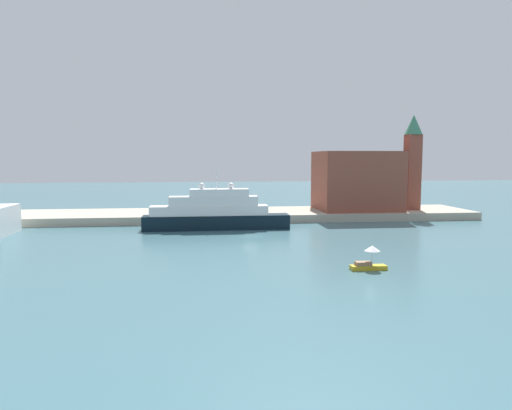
{
  "coord_description": "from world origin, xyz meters",
  "views": [
    {
      "loc": [
        -8.86,
        -83.45,
        14.09
      ],
      "look_at": [
        1.64,
        6.0,
        5.1
      ],
      "focal_mm": 32.77,
      "sensor_mm": 36.0,
      "label": 1
    }
  ],
  "objects_px": {
    "small_motorboat": "(369,260)",
    "bell_tower": "(413,158)",
    "large_yacht": "(215,213)",
    "harbor_building": "(357,181)",
    "parked_car": "(187,211)",
    "mooring_bollard": "(246,214)",
    "person_figure": "(204,209)"
  },
  "relations": [
    {
      "from": "small_motorboat",
      "to": "person_figure",
      "type": "distance_m",
      "value": 54.03
    },
    {
      "from": "small_motorboat",
      "to": "mooring_bollard",
      "type": "bearing_deg",
      "value": 104.37
    },
    {
      "from": "bell_tower",
      "to": "person_figure",
      "type": "relative_size",
      "value": 12.53
    },
    {
      "from": "large_yacht",
      "to": "small_motorboat",
      "type": "distance_m",
      "value": 41.03
    },
    {
      "from": "person_figure",
      "to": "mooring_bollard",
      "type": "xyz_separation_m",
      "value": [
        8.98,
        -5.16,
        -0.51
      ]
    },
    {
      "from": "bell_tower",
      "to": "mooring_bollard",
      "type": "bearing_deg",
      "value": -170.77
    },
    {
      "from": "large_yacht",
      "to": "bell_tower",
      "type": "xyz_separation_m",
      "value": [
        48.06,
        14.92,
        11.02
      ]
    },
    {
      "from": "bell_tower",
      "to": "large_yacht",
      "type": "bearing_deg",
      "value": -162.75
    },
    {
      "from": "harbor_building",
      "to": "person_figure",
      "type": "distance_m",
      "value": 37.27
    },
    {
      "from": "large_yacht",
      "to": "person_figure",
      "type": "xyz_separation_m",
      "value": [
        -1.98,
        13.41,
        -0.62
      ]
    },
    {
      "from": "person_figure",
      "to": "mooring_bollard",
      "type": "bearing_deg",
      "value": -29.89
    },
    {
      "from": "person_figure",
      "to": "small_motorboat",
      "type": "bearing_deg",
      "value": -67.73
    },
    {
      "from": "large_yacht",
      "to": "parked_car",
      "type": "relative_size",
      "value": 6.52
    },
    {
      "from": "large_yacht",
      "to": "small_motorboat",
      "type": "height_order",
      "value": "large_yacht"
    },
    {
      "from": "person_figure",
      "to": "bell_tower",
      "type": "bearing_deg",
      "value": 1.73
    },
    {
      "from": "large_yacht",
      "to": "harbor_building",
      "type": "relative_size",
      "value": 1.55
    },
    {
      "from": "small_motorboat",
      "to": "mooring_bollard",
      "type": "distance_m",
      "value": 46.28
    },
    {
      "from": "harbor_building",
      "to": "bell_tower",
      "type": "xyz_separation_m",
      "value": [
        13.39,
        -1.26,
        5.48
      ]
    },
    {
      "from": "large_yacht",
      "to": "small_motorboat",
      "type": "bearing_deg",
      "value": -63.19
    },
    {
      "from": "large_yacht",
      "to": "mooring_bollard",
      "type": "xyz_separation_m",
      "value": [
        7.0,
        8.25,
        -1.13
      ]
    },
    {
      "from": "small_motorboat",
      "to": "harbor_building",
      "type": "height_order",
      "value": "harbor_building"
    },
    {
      "from": "bell_tower",
      "to": "parked_car",
      "type": "bearing_deg",
      "value": -177.4
    },
    {
      "from": "harbor_building",
      "to": "parked_car",
      "type": "height_order",
      "value": "harbor_building"
    },
    {
      "from": "person_figure",
      "to": "harbor_building",
      "type": "bearing_deg",
      "value": 4.32
    },
    {
      "from": "parked_car",
      "to": "mooring_bollard",
      "type": "xyz_separation_m",
      "value": [
        12.92,
        -4.22,
        -0.25
      ]
    },
    {
      "from": "large_yacht",
      "to": "harbor_building",
      "type": "xyz_separation_m",
      "value": [
        34.67,
        16.18,
        5.54
      ]
    },
    {
      "from": "small_motorboat",
      "to": "parked_car",
      "type": "height_order",
      "value": "parked_car"
    },
    {
      "from": "large_yacht",
      "to": "harbor_building",
      "type": "distance_m",
      "value": 38.66
    },
    {
      "from": "mooring_bollard",
      "to": "large_yacht",
      "type": "bearing_deg",
      "value": -130.33
    },
    {
      "from": "large_yacht",
      "to": "harbor_building",
      "type": "height_order",
      "value": "harbor_building"
    },
    {
      "from": "parked_car",
      "to": "person_figure",
      "type": "xyz_separation_m",
      "value": [
        3.93,
        0.95,
        0.26
      ]
    },
    {
      "from": "small_motorboat",
      "to": "bell_tower",
      "type": "bearing_deg",
      "value": 60.13
    }
  ]
}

